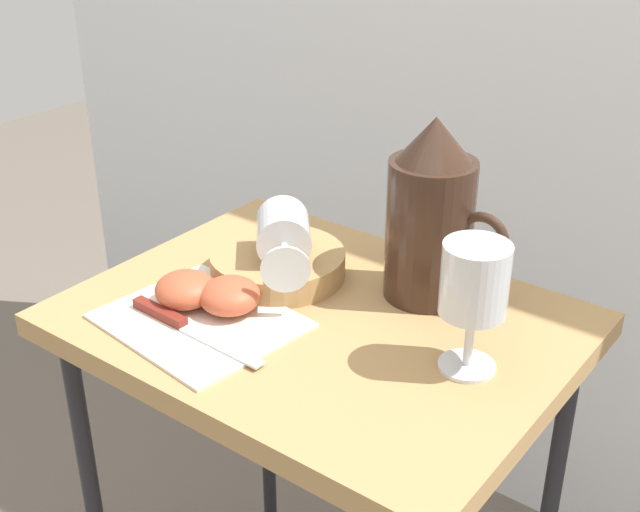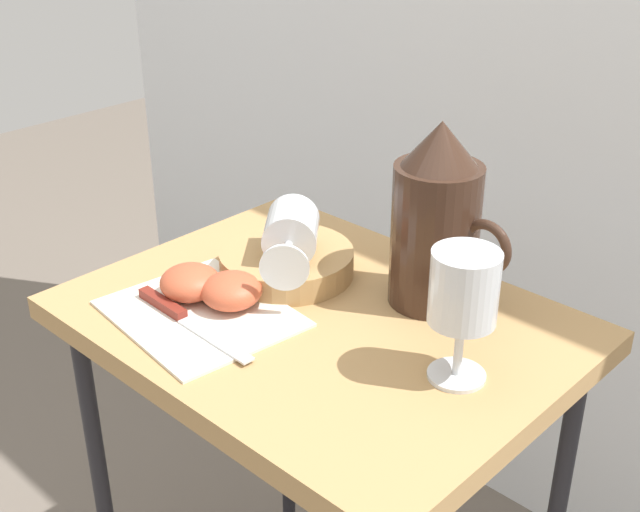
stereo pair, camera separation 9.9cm
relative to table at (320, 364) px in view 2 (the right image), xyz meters
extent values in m
cube|color=#AD8451|center=(0.00, 0.00, 0.06)|extent=(0.60, 0.45, 0.03)
cylinder|color=black|center=(-0.26, 0.19, -0.30)|extent=(0.02, 0.02, 0.69)
cube|color=silver|center=(-0.10, -0.10, 0.08)|extent=(0.24, 0.21, 0.00)
cylinder|color=#AD8451|center=(-0.10, 0.05, 0.09)|extent=(0.18, 0.18, 0.03)
cylinder|color=#382319|center=(0.08, 0.12, 0.16)|extent=(0.11, 0.11, 0.18)
cylinder|color=#D1661E|center=(0.08, 0.12, 0.13)|extent=(0.10, 0.10, 0.10)
cone|color=#382319|center=(0.08, 0.12, 0.28)|extent=(0.09, 0.09, 0.05)
torus|color=#382319|center=(0.15, 0.12, 0.17)|extent=(0.07, 0.01, 0.07)
cylinder|color=silver|center=(0.20, 0.01, 0.08)|extent=(0.06, 0.06, 0.00)
cylinder|color=silver|center=(0.20, 0.01, 0.11)|extent=(0.01, 0.01, 0.07)
cylinder|color=silver|center=(0.20, 0.01, 0.18)|extent=(0.07, 0.07, 0.08)
cylinder|color=#D1661E|center=(0.20, 0.01, 0.17)|extent=(0.06, 0.06, 0.04)
cylinder|color=silver|center=(-0.09, 0.04, 0.14)|extent=(0.10, 0.11, 0.07)
cylinder|color=silver|center=(-0.04, -0.01, 0.14)|extent=(0.05, 0.05, 0.01)
cylinder|color=silver|center=(-0.02, -0.04, 0.14)|extent=(0.05, 0.04, 0.06)
ellipsoid|color=#C15133|center=(-0.14, -0.09, 0.10)|extent=(0.08, 0.08, 0.04)
ellipsoid|color=#C15133|center=(-0.09, -0.06, 0.10)|extent=(0.08, 0.08, 0.04)
cube|color=silver|center=(-0.04, -0.13, 0.08)|extent=(0.12, 0.02, 0.00)
cube|color=maroon|center=(-0.15, -0.13, 0.08)|extent=(0.09, 0.02, 0.01)
camera|label=1|loc=(0.53, -0.70, 0.60)|focal=46.87mm
camera|label=2|loc=(0.61, -0.64, 0.60)|focal=46.87mm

